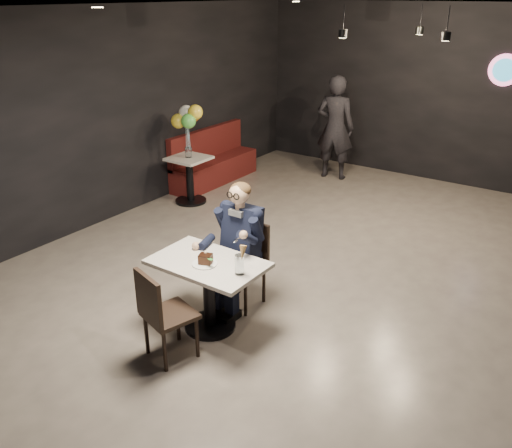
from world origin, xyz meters
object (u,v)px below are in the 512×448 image
Objects in this scene: seated_man at (242,244)px; main_table at (209,295)px; booth_bench at (214,156)px; balloon_vase at (188,152)px; chair_near at (170,313)px; sundae_glass at (239,265)px; passerby at (335,128)px; chair_far at (242,266)px; side_table at (190,181)px.

main_table is at bearing -90.00° from seated_man.
booth_bench reaches higher than balloon_vase.
main_table is 0.56m from chair_near.
sundae_glass is at bearing -41.72° from balloon_vase.
chair_near is at bearing 91.55° from passerby.
passerby is at bearing 42.57° from booth_bench.
chair_far is 4.76× the size of sundae_glass.
sundae_glass is at bearing -55.11° from seated_man.
side_table is at bearing 141.14° from seated_man.
booth_bench is at bearing 132.95° from chair_far.
booth_bench is (-2.82, 3.03, 0.01)m from chair_far.
chair_near is at bearing -55.70° from booth_bench.
seated_man is 0.78× the size of passerby.
seated_man is 4.66m from passerby.
passerby is (-1.23, 4.49, 0.46)m from chair_far.
booth_bench is 2.20m from passerby.
main_table is 4.56m from booth_bench.
passerby is at bearing 118.86° from chair_near.
seated_man reaches higher than balloon_vase.
main_table reaches higher than side_table.
balloon_vase is at bearing 51.46° from passerby.
chair_far is at bearing 90.00° from main_table.
chair_far is 0.49× the size of booth_bench.
sundae_glass is 5.32m from passerby.
chair_far is 0.26m from seated_man.
side_table is at bearing 0.00° from balloon_vase.
chair_far is at bearing -38.86° from balloon_vase.
chair_far is at bearing 106.42° from chair_near.
side_table is (-2.92, 2.61, -0.49)m from sundae_glass.
sundae_glass is at bearing -48.21° from booth_bench.
chair_far is 3.24m from side_table.
main_table is at bearing -45.67° from side_table.
main_table is 0.76× the size of seated_man.
chair_near is 0.50× the size of passerby.
booth_bench is 1.10m from balloon_vase.
chair_far is 1.27× the size of side_table.
seated_man is (0.00, 1.11, 0.26)m from chair_near.
main_table is 6.84× the size of balloon_vase.
chair_near is at bearing -90.00° from main_table.
chair_near is at bearing -90.00° from seated_man.
seated_man is at bearing 0.00° from chair_far.
booth_bench is 11.74× the size of balloon_vase.
passerby is (1.29, 2.46, 0.09)m from balloon_vase.
chair_far is at bearing -38.86° from side_table.
side_table is 0.39× the size of passerby.
main_table is 0.56m from chair_far.
seated_man is 4.15m from booth_bench.
main_table is 1.20× the size of chair_far.
side_table is 0.47m from balloon_vase.
chair_near is 1.14m from seated_man.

